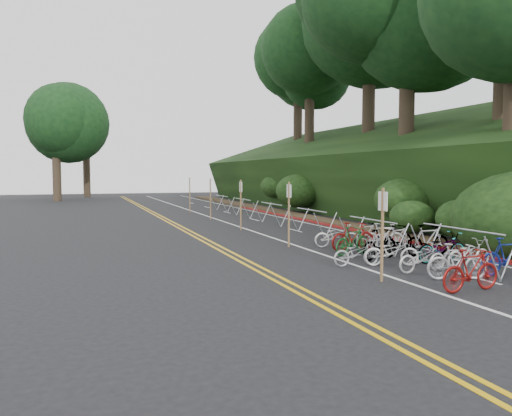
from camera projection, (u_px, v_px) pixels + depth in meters
The scene contains 11 objects.
ground at pixel (339, 272), 14.26m from camera, with size 120.00×120.00×0.00m, color black.
road_markings at pixel (247, 232), 23.95m from camera, with size 7.47×80.00×0.01m.
red_curb at pixel (323, 224), 27.44m from camera, with size 0.25×28.00×0.10m, color maroon.
embankment at pixel (368, 177), 36.31m from camera, with size 14.30×48.14×9.11m.
tree_cluster at pixel (311, 41), 37.34m from camera, with size 33.60×55.00×20.45m.
bike_rack_front at pixel (460, 240), 14.26m from camera, with size 1.18×3.18×1.26m.
bike_racks_rest at pixel (271, 209), 27.42m from camera, with size 1.14×23.00×1.17m.
signpost_near at pixel (382, 228), 12.95m from camera, with size 0.08×0.40×2.45m.
signposts_rest at pixel (224, 199), 27.51m from camera, with size 0.08×18.40×2.50m.
bike_front at pixel (356, 253), 15.21m from camera, with size 1.53×0.53×0.80m, color #9E9EA3.
bike_valet at pixel (416, 247), 15.80m from camera, with size 3.29×9.21×1.08m.
Camera 1 is at (-6.97, -12.48, 2.83)m, focal length 35.00 mm.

